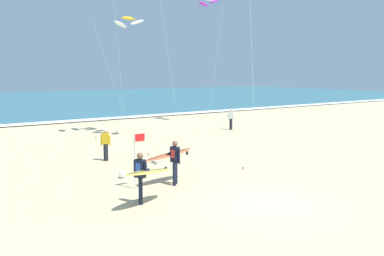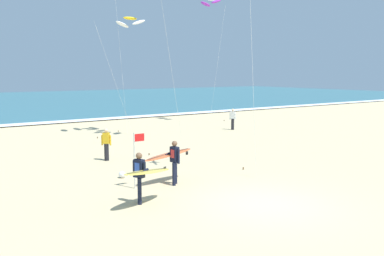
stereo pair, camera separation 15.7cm
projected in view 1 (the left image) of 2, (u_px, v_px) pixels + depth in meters
ground_plane at (267, 204)px, 13.54m from camera, size 160.00×160.00×0.00m
shoreline_foam at (42, 123)px, 34.72m from camera, size 160.00×1.80×0.01m
surfer_lead at (144, 173)px, 13.39m from camera, size 2.15×1.23×1.71m
surfer_trailing at (172, 157)px, 15.92m from camera, size 2.34×1.06×1.71m
kite_arc_golden_low at (128, 22)px, 28.17m from camera, size 3.67×2.44×8.04m
kite_arc_ivory_distant at (209, 2)px, 34.67m from camera, size 2.09×2.09×10.46m
bystander_white_top at (231, 119)px, 31.11m from camera, size 0.34×0.42×1.59m
bystander_yellow_top at (106, 144)px, 20.13m from camera, size 0.39×0.37×1.59m
lifeguard_flag at (136, 155)px, 15.24m from camera, size 0.45×0.05×2.10m
beach_ball at (122, 175)px, 16.90m from camera, size 0.28×0.28×0.28m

